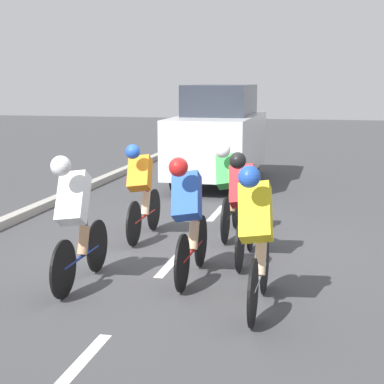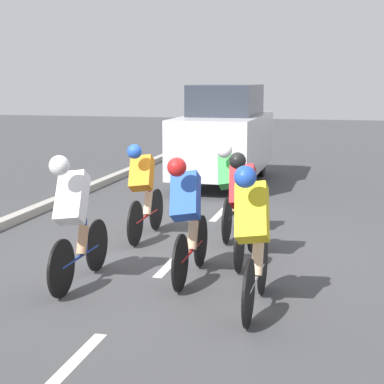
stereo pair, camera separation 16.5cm
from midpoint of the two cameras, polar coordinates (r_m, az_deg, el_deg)
name	(u,v)px [view 2 (the right image)]	position (r m, az deg, el deg)	size (l,w,h in m)	color
ground_plane	(179,255)	(8.83, -0.60, -5.63)	(60.00, 60.00, 0.00)	#424244
lane_stripe_near	(70,366)	(5.67, -9.97, -14.99)	(0.12, 1.40, 0.01)	white
lane_stripe_mid	(172,262)	(8.50, -1.20, -6.22)	(0.12, 1.40, 0.01)	white
lane_stripe_far	(220,213)	(11.53, 2.96, -1.87)	(0.12, 1.40, 0.01)	white
cyclist_white	(74,216)	(7.49, -9.84, -2.12)	(0.39, 1.68, 1.56)	black
cyclist_orange	(143,189)	(9.59, -3.89, 0.30)	(0.38, 1.69, 1.45)	black
cyclist_blue	(187,215)	(7.58, 0.17, -2.06)	(0.41, 1.69, 1.51)	black
cyclist_red	(244,205)	(8.36, 5.19, -1.12)	(0.39, 1.68, 1.48)	black
cyclist_green	(231,187)	(9.72, 3.95, 0.44)	(0.40, 1.70, 1.46)	black
cyclist_yellow	(253,235)	(6.58, 6.17, -3.79)	(0.40, 1.69, 1.56)	black
support_car	(225,135)	(14.66, 3.25, 5.08)	(1.70, 4.15, 2.24)	black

